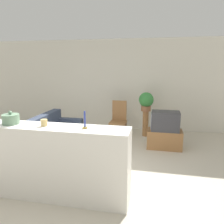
{
  "coord_description": "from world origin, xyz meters",
  "views": [
    {
      "loc": [
        1.48,
        -3.18,
        1.94
      ],
      "look_at": [
        0.45,
        1.76,
        0.85
      ],
      "focal_mm": 35.0,
      "sensor_mm": 36.0,
      "label": 1
    }
  ],
  "objects_px": {
    "couch": "(53,138)",
    "wooden_chair": "(119,118)",
    "decorative_bowl": "(11,119)",
    "television": "(165,121)",
    "potted_plant": "(146,101)"
  },
  "relations": [
    {
      "from": "couch",
      "to": "wooden_chair",
      "type": "xyz_separation_m",
      "value": [
        1.32,
        1.3,
        0.24
      ]
    },
    {
      "from": "wooden_chair",
      "to": "decorative_bowl",
      "type": "xyz_separation_m",
      "value": [
        -1.09,
        -2.98,
        0.64
      ]
    },
    {
      "from": "television",
      "to": "wooden_chair",
      "type": "distance_m",
      "value": 1.38
    },
    {
      "from": "couch",
      "to": "decorative_bowl",
      "type": "bearing_deg",
      "value": -82.21
    },
    {
      "from": "television",
      "to": "decorative_bowl",
      "type": "bearing_deg",
      "value": -134.46
    },
    {
      "from": "wooden_chair",
      "to": "couch",
      "type": "bearing_deg",
      "value": -135.3
    },
    {
      "from": "television",
      "to": "decorative_bowl",
      "type": "distance_m",
      "value": 3.32
    },
    {
      "from": "television",
      "to": "potted_plant",
      "type": "relative_size",
      "value": 1.28
    },
    {
      "from": "couch",
      "to": "wooden_chair",
      "type": "height_order",
      "value": "wooden_chair"
    },
    {
      "from": "decorative_bowl",
      "to": "potted_plant",
      "type": "bearing_deg",
      "value": 60.34
    },
    {
      "from": "couch",
      "to": "decorative_bowl",
      "type": "xyz_separation_m",
      "value": [
        0.23,
        -1.68,
        0.88
      ]
    },
    {
      "from": "couch",
      "to": "television",
      "type": "height_order",
      "value": "television"
    },
    {
      "from": "couch",
      "to": "potted_plant",
      "type": "height_order",
      "value": "potted_plant"
    },
    {
      "from": "couch",
      "to": "television",
      "type": "xyz_separation_m",
      "value": [
        2.53,
        0.66,
        0.38
      ]
    },
    {
      "from": "couch",
      "to": "decorative_bowl",
      "type": "distance_m",
      "value": 1.91
    }
  ]
}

